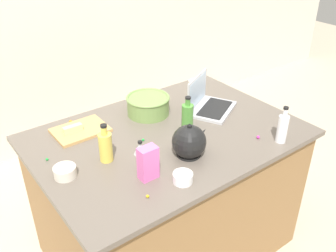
{
  "coord_description": "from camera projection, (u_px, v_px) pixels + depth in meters",
  "views": [
    {
      "loc": [
        -1.1,
        -1.47,
        2.02
      ],
      "look_at": [
        0.0,
        0.0,
        0.95
      ],
      "focal_mm": 40.07,
      "sensor_mm": 36.0,
      "label": 1
    }
  ],
  "objects": [
    {
      "name": "ground_plane",
      "position": [
        168.0,
        244.0,
        2.6
      ],
      "size": [
        12.0,
        12.0,
        0.0
      ],
      "primitive_type": "plane",
      "color": "#B7A88E"
    },
    {
      "name": "wall_back",
      "position": [
        44.0,
        7.0,
        3.15
      ],
      "size": [
        8.0,
        0.1,
        2.6
      ],
      "primitive_type": "cube",
      "color": "beige",
      "rests_on": "ground"
    },
    {
      "name": "island_counter",
      "position": [
        168.0,
        194.0,
        2.38
      ],
      "size": [
        1.51,
        1.05,
        0.9
      ],
      "color": "olive",
      "rests_on": "ground"
    },
    {
      "name": "laptop",
      "position": [
        208.0,
        103.0,
        2.38
      ],
      "size": [
        0.38,
        0.35,
        0.22
      ],
      "color": "#B7B7BC",
      "rests_on": "island_counter"
    },
    {
      "name": "mixing_bowl_large",
      "position": [
        148.0,
        105.0,
        2.33
      ],
      "size": [
        0.27,
        0.27,
        0.12
      ],
      "color": "#72934C",
      "rests_on": "island_counter"
    },
    {
      "name": "bottle_vinegar",
      "position": [
        283.0,
        128.0,
        2.04
      ],
      "size": [
        0.06,
        0.06,
        0.21
      ],
      "color": "white",
      "rests_on": "island_counter"
    },
    {
      "name": "bottle_olive",
      "position": [
        187.0,
        115.0,
        2.17
      ],
      "size": [
        0.07,
        0.07,
        0.2
      ],
      "color": "#4C8C38",
      "rests_on": "island_counter"
    },
    {
      "name": "bottle_oil",
      "position": [
        106.0,
        146.0,
        1.88
      ],
      "size": [
        0.07,
        0.07,
        0.21
      ],
      "color": "#DBC64C",
      "rests_on": "island_counter"
    },
    {
      "name": "kettle",
      "position": [
        189.0,
        142.0,
        1.93
      ],
      "size": [
        0.21,
        0.18,
        0.2
      ],
      "color": "black",
      "rests_on": "island_counter"
    },
    {
      "name": "cutting_board",
      "position": [
        80.0,
        130.0,
        2.16
      ],
      "size": [
        0.3,
        0.22,
        0.02
      ],
      "primitive_type": "cube",
      "color": "tan",
      "rests_on": "island_counter"
    },
    {
      "name": "butter_stick_left",
      "position": [
        73.0,
        129.0,
        2.13
      ],
      "size": [
        0.11,
        0.04,
        0.04
      ],
      "primitive_type": "cube",
      "rotation": [
        0.0,
        0.0,
        -0.03
      ],
      "color": "#F4E58C",
      "rests_on": "cutting_board"
    },
    {
      "name": "ramekin_small",
      "position": [
        183.0,
        178.0,
        1.76
      ],
      "size": [
        0.1,
        0.1,
        0.05
      ],
      "primitive_type": "cylinder",
      "color": "white",
      "rests_on": "island_counter"
    },
    {
      "name": "ramekin_medium",
      "position": [
        65.0,
        172.0,
        1.79
      ],
      "size": [
        0.11,
        0.11,
        0.05
      ],
      "primitive_type": "cylinder",
      "color": "beige",
      "rests_on": "island_counter"
    },
    {
      "name": "ramekin_wide",
      "position": [
        194.0,
        83.0,
        2.71
      ],
      "size": [
        0.09,
        0.09,
        0.04
      ],
      "primitive_type": "cylinder",
      "color": "beige",
      "rests_on": "island_counter"
    },
    {
      "name": "kitchen_timer",
      "position": [
        140.0,
        148.0,
        1.96
      ],
      "size": [
        0.07,
        0.07,
        0.08
      ],
      "color": "#B2B2B7",
      "rests_on": "island_counter"
    },
    {
      "name": "candy_bag",
      "position": [
        148.0,
        163.0,
        1.76
      ],
      "size": [
        0.09,
        0.06,
        0.17
      ],
      "primitive_type": "cube",
      "color": "pink",
      "rests_on": "island_counter"
    },
    {
      "name": "candy_0",
      "position": [
        192.0,
        126.0,
        2.21
      ],
      "size": [
        0.02,
        0.02,
        0.02
      ],
      "primitive_type": "sphere",
      "color": "#CC3399",
      "rests_on": "island_counter"
    },
    {
      "name": "candy_1",
      "position": [
        258.0,
        137.0,
        2.1
      ],
      "size": [
        0.02,
        0.02,
        0.02
      ],
      "primitive_type": "sphere",
      "color": "#CC3399",
      "rests_on": "island_counter"
    },
    {
      "name": "candy_2",
      "position": [
        47.0,
        159.0,
        1.92
      ],
      "size": [
        0.01,
        0.01,
        0.01
      ],
      "primitive_type": "sphere",
      "color": "green",
      "rests_on": "island_counter"
    },
    {
      "name": "candy_3",
      "position": [
        143.0,
        140.0,
        2.08
      ],
      "size": [
        0.01,
        0.01,
        0.01
      ],
      "primitive_type": "sphere",
      "color": "green",
      "rests_on": "island_counter"
    },
    {
      "name": "candy_4",
      "position": [
        160.0,
        112.0,
        2.36
      ],
      "size": [
        0.02,
        0.02,
        0.02
      ],
      "primitive_type": "sphere",
      "color": "green",
      "rests_on": "island_counter"
    },
    {
      "name": "candy_5",
      "position": [
        148.0,
        196.0,
        1.67
      ],
      "size": [
        0.01,
        0.01,
        0.01
      ],
      "primitive_type": "sphere",
      "color": "yellow",
      "rests_on": "island_counter"
    },
    {
      "name": "candy_6",
      "position": [
        141.0,
        162.0,
        1.89
      ],
      "size": [
        0.02,
        0.02,
        0.02
      ],
      "primitive_type": "sphere",
      "color": "orange",
      "rests_on": "island_counter"
    },
    {
      "name": "candy_7",
      "position": [
        71.0,
        122.0,
        2.25
      ],
      "size": [
        0.02,
        0.02,
        0.02
      ],
      "primitive_type": "sphere",
      "color": "orange",
      "rests_on": "island_counter"
    }
  ]
}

